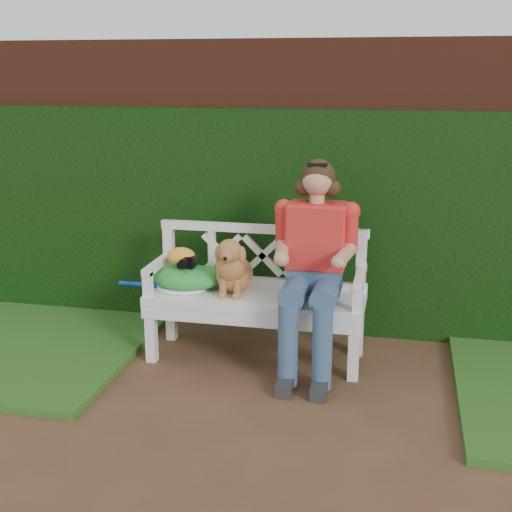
# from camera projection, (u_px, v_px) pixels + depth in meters

# --- Properties ---
(ground) EXTENTS (60.00, 60.00, 0.00)m
(ground) POSITION_uv_depth(u_px,v_px,m) (262.00, 434.00, 3.85)
(ground) COLOR #472F1B
(brick_wall) EXTENTS (10.00, 0.30, 2.20)m
(brick_wall) POSITION_uv_depth(u_px,v_px,m) (312.00, 186.00, 5.35)
(brick_wall) COLOR #5B281A
(brick_wall) RESTS_ON ground
(ivy_hedge) EXTENTS (10.00, 0.18, 1.70)m
(ivy_hedge) POSITION_uv_depth(u_px,v_px,m) (307.00, 223.00, 5.20)
(ivy_hedge) COLOR #14450D
(ivy_hedge) RESTS_ON ground
(garden_bench) EXTENTS (1.60, 0.64, 0.48)m
(garden_bench) POSITION_uv_depth(u_px,v_px,m) (256.00, 326.00, 4.80)
(garden_bench) COLOR white
(garden_bench) RESTS_ON ground
(seated_woman) EXTENTS (0.75, 0.90, 1.40)m
(seated_woman) POSITION_uv_depth(u_px,v_px,m) (315.00, 267.00, 4.57)
(seated_woman) COLOR #FC3A70
(seated_woman) RESTS_ON ground
(dog) EXTENTS (0.37, 0.44, 0.41)m
(dog) POSITION_uv_depth(u_px,v_px,m) (233.00, 264.00, 4.69)
(dog) COLOR #A95929
(dog) RESTS_ON garden_bench
(tennis_racket) EXTENTS (0.72, 0.42, 0.03)m
(tennis_racket) POSITION_uv_depth(u_px,v_px,m) (178.00, 287.00, 4.82)
(tennis_racket) COLOR white
(tennis_racket) RESTS_ON garden_bench
(green_bag) EXTENTS (0.56, 0.47, 0.17)m
(green_bag) POSITION_uv_depth(u_px,v_px,m) (187.00, 277.00, 4.83)
(green_bag) COLOR #1E8417
(green_bag) RESTS_ON garden_bench
(camera_item) EXTENTS (0.12, 0.09, 0.08)m
(camera_item) POSITION_uv_depth(u_px,v_px,m) (187.00, 261.00, 4.77)
(camera_item) COLOR black
(camera_item) RESTS_ON green_bag
(baseball_glove) EXTENTS (0.24, 0.20, 0.13)m
(baseball_glove) POSITION_uv_depth(u_px,v_px,m) (181.00, 256.00, 4.80)
(baseball_glove) COLOR orange
(baseball_glove) RESTS_ON green_bag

